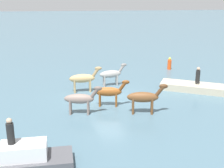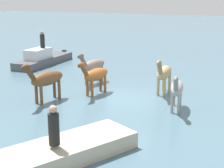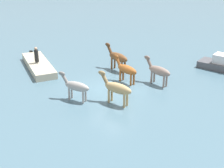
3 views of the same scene
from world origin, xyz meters
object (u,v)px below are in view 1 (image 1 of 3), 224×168
object	(u,v)px
boat_tender_starboard	(199,89)
buoy_channel_marker	(169,64)
horse_dun_straggler	(109,92)
boat_dinghy_port	(12,163)
person_boatman_standing	(198,75)
horse_lead	(111,74)
horse_rear_stallion	(83,78)
horse_dark_mare	(144,97)
horse_pinto_flank	(80,99)
person_helmsman_aft	(10,132)

from	to	relation	value
boat_tender_starboard	buoy_channel_marker	distance (m)	6.35
horse_dun_straggler	boat_dinghy_port	bearing A→B (deg)	-117.21
buoy_channel_marker	person_boatman_standing	bearing A→B (deg)	4.48
person_boatman_standing	buoy_channel_marker	world-z (taller)	person_boatman_standing
horse_lead	boat_dinghy_port	world-z (taller)	horse_lead
boat_dinghy_port	horse_rear_stallion	bearing A→B (deg)	67.98
boat_dinghy_port	horse_dark_mare	bearing A→B (deg)	34.63
horse_dark_mare	person_boatman_standing	bearing A→B (deg)	46.99
horse_dun_straggler	boat_dinghy_port	distance (m)	8.55
boat_dinghy_port	horse_lead	bearing A→B (deg)	60.16
horse_dun_straggler	horse_lead	distance (m)	4.29
horse_lead	horse_pinto_flank	xyz separation A→B (m)	(5.46, -2.39, 0.05)
horse_lead	horse_pinto_flank	bearing A→B (deg)	-126.35
person_boatman_standing	horse_pinto_flank	bearing A→B (deg)	-66.78
horse_dun_straggler	person_boatman_standing	size ratio (longest dim) A/B	1.95
horse_rear_stallion	boat_tender_starboard	size ratio (longest dim) A/B	0.42
horse_rear_stallion	boat_dinghy_port	world-z (taller)	horse_rear_stallion
horse_rear_stallion	person_boatman_standing	distance (m)	8.53
horse_rear_stallion	horse_dark_mare	distance (m)	5.76
buoy_channel_marker	horse_dark_mare	bearing A→B (deg)	-23.21
buoy_channel_marker	boat_dinghy_port	bearing A→B (deg)	-35.52
horse_lead	horse_pinto_flank	world-z (taller)	horse_pinto_flank
horse_rear_stallion	person_helmsman_aft	bearing A→B (deg)	-112.49
horse_lead	horse_dark_mare	distance (m)	5.90
horse_pinto_flank	buoy_channel_marker	distance (m)	12.86
horse_dun_straggler	horse_dark_mare	size ratio (longest dim) A/B	0.93
horse_dark_mare	person_helmsman_aft	size ratio (longest dim) A/B	2.11
horse_pinto_flank	person_boatman_standing	size ratio (longest dim) A/B	1.98
horse_rear_stallion	horse_lead	bearing A→B (deg)	25.50
horse_rear_stallion	horse_pinto_flank	distance (m)	4.17
horse_lead	person_boatman_standing	world-z (taller)	person_boatman_standing
horse_pinto_flank	boat_dinghy_port	distance (m)	6.57
boat_dinghy_port	boat_tender_starboard	bearing A→B (deg)	34.01
horse_lead	horse_rear_stallion	world-z (taller)	horse_rear_stallion
horse_lead	person_helmsman_aft	xyz separation A→B (m)	(11.21, -5.29, 0.81)
horse_dun_straggler	buoy_channel_marker	xyz separation A→B (m)	(-8.67, 6.37, -0.48)
person_helmsman_aft	boat_dinghy_port	bearing A→B (deg)	-37.61
horse_rear_stallion	person_boatman_standing	size ratio (longest dim) A/B	2.06
boat_dinghy_port	boat_tender_starboard	world-z (taller)	boat_dinghy_port
horse_dun_straggler	person_boatman_standing	world-z (taller)	person_boatman_standing
boat_tender_starboard	horse_dark_mare	bearing A→B (deg)	62.05
horse_dark_mare	boat_tender_starboard	world-z (taller)	horse_dark_mare
horse_pinto_flank	person_helmsman_aft	xyz separation A→B (m)	(5.74, -2.90, 0.76)
boat_tender_starboard	horse_dun_straggler	bearing A→B (deg)	43.13
horse_rear_stallion	buoy_channel_marker	distance (m)	9.87
horse_dun_straggler	horse_pinto_flank	world-z (taller)	horse_pinto_flank
horse_lead	boat_tender_starboard	world-z (taller)	horse_lead
horse_dun_straggler	horse_rear_stallion	xyz separation A→B (m)	(-2.96, -1.68, 0.06)
horse_dun_straggler	horse_dark_mare	distance (m)	2.49
boat_tender_starboard	horse_pinto_flank	bearing A→B (deg)	46.37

